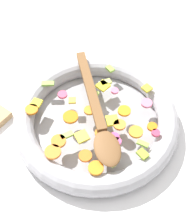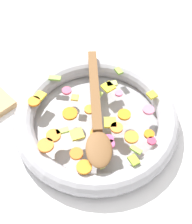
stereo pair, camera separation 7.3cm
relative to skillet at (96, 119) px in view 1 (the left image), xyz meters
name	(u,v)px [view 1 (the left image)]	position (x,y,z in m)	size (l,w,h in m)	color
ground_plane	(96,124)	(0.00, 0.00, -0.02)	(4.00, 4.00, 0.00)	silver
skillet	(96,119)	(0.00, 0.00, 0.00)	(0.40, 0.40, 0.05)	gray
chopped_vegetables	(96,122)	(-0.02, 0.03, 0.03)	(0.32, 0.31, 0.01)	orange
wooden_spoon	(98,115)	(-0.01, 0.01, 0.04)	(0.28, 0.25, 0.01)	brown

